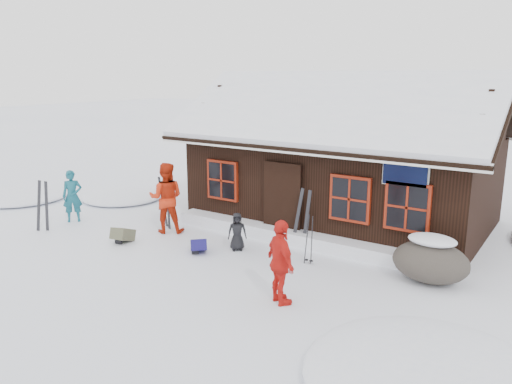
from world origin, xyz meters
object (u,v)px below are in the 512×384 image
at_px(skier_teal, 72,196).
at_px(skier_orange_right, 281,263).
at_px(ski_pair_left, 43,207).
at_px(boulder, 431,261).
at_px(backpack_blue, 199,247).
at_px(skier_orange_left, 166,198).
at_px(backpack_olive, 123,237).
at_px(skier_crouched, 237,232).
at_px(ski_poles, 309,240).

relative_size(skier_teal, skier_orange_right, 0.93).
distance_m(skier_orange_right, ski_pair_left, 7.87).
distance_m(boulder, backpack_blue, 5.40).
bearing_deg(boulder, skier_orange_right, -128.14).
bearing_deg(skier_teal, skier_orange_left, -34.82).
relative_size(skier_orange_left, backpack_olive, 3.59).
xyz_separation_m(skier_crouched, backpack_blue, (-0.67, -0.70, -0.34)).
height_order(skier_orange_left, backpack_olive, skier_orange_left).
distance_m(skier_orange_left, ski_poles, 4.43).
height_order(skier_orange_left, ski_poles, skier_orange_left).
relative_size(ski_pair_left, ski_poles, 1.23).
bearing_deg(backpack_olive, skier_crouched, 12.02).
relative_size(skier_teal, ski_poles, 1.28).
bearing_deg(skier_orange_right, skier_crouched, -5.21).
xyz_separation_m(skier_orange_right, ski_pair_left, (-7.87, 0.20, -0.13)).
height_order(skier_crouched, boulder, skier_crouched).
distance_m(skier_teal, backpack_blue, 4.90).
distance_m(skier_orange_right, skier_crouched, 3.15).
relative_size(skier_teal, ski_pair_left, 1.03).
relative_size(ski_poles, backpack_blue, 2.42).
distance_m(skier_teal, skier_orange_left, 3.15).
bearing_deg(skier_crouched, skier_orange_right, -77.24).
distance_m(ski_poles, backpack_olive, 4.96).
bearing_deg(skier_orange_left, skier_orange_right, 123.35).
bearing_deg(ski_poles, skier_teal, -173.25).
bearing_deg(ski_poles, backpack_olive, -163.72).
xyz_separation_m(ski_pair_left, ski_poles, (7.34, 1.93, -0.13)).
bearing_deg(skier_crouched, backpack_blue, -172.45).
bearing_deg(backpack_olive, skier_teal, 158.27).
xyz_separation_m(skier_teal, backpack_blue, (4.86, 0.01, -0.64)).
height_order(skier_crouched, ski_pair_left, ski_pair_left).
bearing_deg(backpack_blue, skier_teal, 136.59).
bearing_deg(skier_teal, backpack_olive, -60.24).
bearing_deg(boulder, backpack_olive, -165.47).
xyz_separation_m(skier_orange_left, backpack_blue, (1.82, -0.80, -0.84)).
height_order(skier_teal, ski_pair_left, skier_teal).
height_order(boulder, ski_poles, ski_poles).
height_order(ski_pair_left, backpack_olive, ski_pair_left).
xyz_separation_m(ski_poles, backpack_blue, (-2.59, -0.87, -0.43)).
height_order(skier_orange_right, backpack_olive, skier_orange_right).
relative_size(skier_crouched, ski_poles, 0.79).
relative_size(skier_teal, skier_crouched, 1.61).
xyz_separation_m(boulder, backpack_blue, (-5.20, -1.39, -0.34)).
bearing_deg(backpack_blue, skier_orange_right, -65.50).
height_order(skier_orange_left, skier_crouched, skier_orange_left).
relative_size(skier_orange_left, ski_pair_left, 1.31).
relative_size(skier_orange_right, ski_pair_left, 1.11).
xyz_separation_m(ski_pair_left, backpack_olive, (2.60, 0.55, -0.55)).
height_order(skier_teal, backpack_blue, skier_teal).
distance_m(skier_teal, ski_poles, 7.51).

